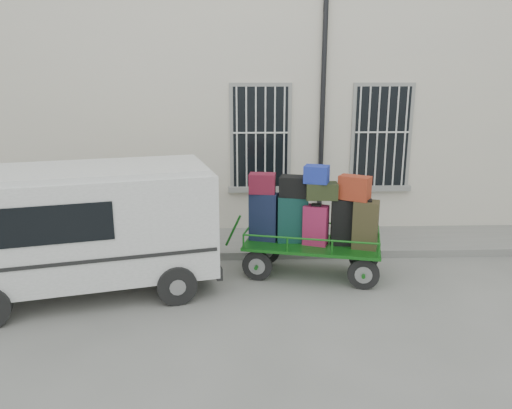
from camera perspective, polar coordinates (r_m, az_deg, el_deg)
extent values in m
plane|color=slate|center=(8.88, 4.00, -9.42)|extent=(80.00, 80.00, 0.00)
cube|color=beige|center=(13.59, 1.74, 12.15)|extent=(24.00, 5.00, 6.00)
cylinder|color=black|center=(11.15, 7.60, 10.40)|extent=(0.11, 0.11, 5.60)
cube|color=black|center=(11.12, 0.51, 7.66)|extent=(1.20, 0.08, 2.20)
cube|color=gray|center=(11.30, 0.50, 1.81)|extent=(1.45, 0.22, 0.12)
cube|color=black|center=(11.56, 14.12, 7.50)|extent=(1.20, 0.08, 2.20)
cube|color=gray|center=(11.74, 13.79, 1.87)|extent=(1.45, 0.22, 0.12)
cube|color=slate|center=(10.88, 2.79, -4.30)|extent=(24.00, 1.70, 0.15)
cylinder|color=black|center=(9.04, 0.14, -7.02)|extent=(0.55, 0.20, 0.55)
cylinder|color=gray|center=(9.04, 0.14, -7.02)|extent=(0.32, 0.17, 0.30)
cylinder|color=black|center=(9.81, 1.15, -5.23)|extent=(0.55, 0.20, 0.55)
cylinder|color=gray|center=(9.81, 1.15, -5.23)|extent=(0.32, 0.17, 0.30)
cylinder|color=black|center=(8.88, 12.18, -7.80)|extent=(0.55, 0.20, 0.55)
cylinder|color=gray|center=(8.88, 12.18, -7.80)|extent=(0.32, 0.17, 0.30)
cylinder|color=black|center=(9.66, 12.20, -5.91)|extent=(0.55, 0.20, 0.55)
cylinder|color=gray|center=(9.66, 12.20, -5.91)|extent=(0.32, 0.17, 0.30)
cube|color=#166018|center=(9.18, 6.44, -4.56)|extent=(2.62, 1.66, 0.06)
cylinder|color=#166018|center=(9.37, -2.63, -3.00)|extent=(0.32, 0.12, 0.62)
cube|color=black|center=(9.17, 0.90, -1.39)|extent=(0.57, 0.41, 0.89)
cube|color=black|center=(9.05, 0.91, 1.41)|extent=(0.23, 0.18, 0.03)
cube|color=#0D302C|center=(9.12, 4.18, -1.68)|extent=(0.55, 0.32, 0.84)
cube|color=black|center=(9.00, 4.23, 0.99)|extent=(0.25, 0.20, 0.03)
cube|color=#9C1C56|center=(9.01, 6.85, -2.35)|extent=(0.49, 0.40, 0.72)
cube|color=black|center=(8.91, 6.92, -0.04)|extent=(0.20, 0.17, 0.03)
cube|color=black|center=(9.07, 9.88, -1.94)|extent=(0.44, 0.33, 0.85)
cube|color=black|center=(8.96, 10.01, 0.75)|extent=(0.19, 0.18, 0.03)
cube|color=#37321B|center=(8.96, 12.41, -2.26)|extent=(0.51, 0.44, 0.85)
cube|color=black|center=(8.84, 12.57, 0.49)|extent=(0.21, 0.20, 0.03)
cube|color=#561117|center=(9.04, 0.72, 2.44)|extent=(0.51, 0.37, 0.36)
cube|color=black|center=(9.00, 4.51, 2.08)|extent=(0.61, 0.48, 0.37)
cube|color=black|center=(8.86, 7.51, 1.56)|extent=(0.56, 0.35, 0.29)
cube|color=maroon|center=(8.86, 11.20, 1.88)|extent=(0.59, 0.52, 0.42)
cube|color=#2217A0|center=(8.80, 6.94, 3.46)|extent=(0.50, 0.44, 0.30)
cube|color=silver|center=(8.74, -19.05, -2.11)|extent=(4.50, 2.78, 1.71)
cube|color=silver|center=(8.53, -19.56, 3.65)|extent=(4.28, 2.60, 0.10)
cube|color=black|center=(7.85, -23.62, -2.27)|extent=(2.04, 0.55, 0.59)
cube|color=black|center=(8.80, -5.44, 0.70)|extent=(0.37, 1.30, 0.52)
cube|color=black|center=(9.12, -5.33, -5.98)|extent=(0.53, 1.73, 0.21)
cube|color=white|center=(9.06, -5.13, -4.66)|extent=(0.13, 0.39, 0.11)
cylinder|color=black|center=(10.01, -26.38, -6.14)|extent=(0.68, 0.36, 0.65)
cylinder|color=black|center=(8.25, -9.03, -9.07)|extent=(0.68, 0.36, 0.65)
cylinder|color=black|center=(9.87, -10.40, -5.05)|extent=(0.68, 0.36, 0.65)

